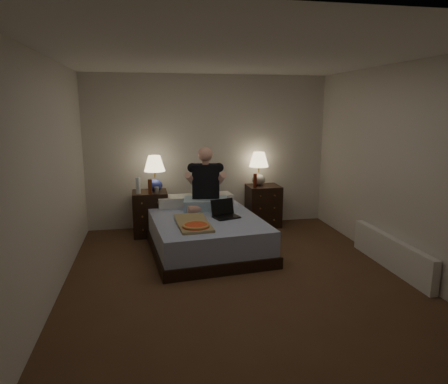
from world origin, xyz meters
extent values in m
cube|color=brown|center=(0.00, 0.00, 0.00)|extent=(4.00, 4.50, 0.00)
cube|color=white|center=(0.00, 0.00, 2.50)|extent=(4.00, 4.50, 0.00)
cube|color=silver|center=(0.00, 2.25, 1.25)|extent=(4.00, 0.00, 2.50)
cube|color=silver|center=(0.00, -2.25, 1.25)|extent=(4.00, 0.00, 2.50)
cube|color=silver|center=(-2.00, 0.00, 1.25)|extent=(0.00, 4.50, 2.50)
cube|color=silver|center=(2.00, 0.00, 1.25)|extent=(0.00, 4.50, 2.50)
cube|color=#5B73B6|center=(-0.24, 1.04, 0.24)|extent=(1.62, 2.05, 0.48)
cube|color=black|center=(-0.99, 1.87, 0.35)|extent=(0.54, 0.49, 0.69)
cube|color=black|center=(0.89, 2.02, 0.35)|extent=(0.54, 0.48, 0.69)
cylinder|color=silver|center=(-1.16, 1.77, 0.82)|extent=(0.07, 0.07, 0.25)
cylinder|color=#9D9E9A|center=(-0.88, 1.72, 0.74)|extent=(0.07, 0.07, 0.10)
cylinder|color=#5F290D|center=(-0.98, 1.68, 0.81)|extent=(0.06, 0.06, 0.23)
cylinder|color=#50170B|center=(0.70, 1.88, 0.81)|extent=(0.06, 0.06, 0.23)
cube|color=silver|center=(1.93, -0.08, 0.20)|extent=(0.10, 1.60, 0.40)
camera|label=1|loc=(-1.00, -4.30, 1.97)|focal=32.00mm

